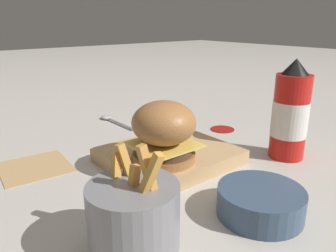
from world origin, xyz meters
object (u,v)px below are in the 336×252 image
(ketchup_bottle, at_px, (290,114))
(spoon, at_px, (111,119))
(serving_board, at_px, (168,155))
(side_bowl, at_px, (260,201))
(fries_basket, at_px, (134,218))
(burger, at_px, (164,131))

(ketchup_bottle, height_order, spoon, ketchup_bottle)
(serving_board, xyz_separation_m, side_bowl, (-0.02, -0.24, 0.01))
(ketchup_bottle, distance_m, side_bowl, 0.26)
(spoon, bearing_deg, serving_board, 169.99)
(side_bowl, height_order, spoon, side_bowl)
(fries_basket, bearing_deg, ketchup_bottle, 6.54)
(side_bowl, bearing_deg, serving_board, 86.33)
(serving_board, height_order, spoon, serving_board)
(burger, xyz_separation_m, side_bowl, (0.03, -0.20, -0.06))
(serving_board, height_order, side_bowl, side_bowl)
(ketchup_bottle, bearing_deg, side_bowl, -156.49)
(spoon, bearing_deg, burger, 164.71)
(fries_basket, distance_m, side_bowl, 0.20)
(serving_board, bearing_deg, burger, -136.87)
(burger, bearing_deg, side_bowl, -82.77)
(burger, bearing_deg, spoon, 76.00)
(ketchup_bottle, height_order, fries_basket, ketchup_bottle)
(side_bowl, bearing_deg, ketchup_bottle, 23.51)
(fries_basket, bearing_deg, serving_board, 42.17)
(side_bowl, bearing_deg, burger, 97.23)
(serving_board, xyz_separation_m, ketchup_bottle, (0.22, -0.14, 0.08))
(ketchup_bottle, bearing_deg, fries_basket, -173.46)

